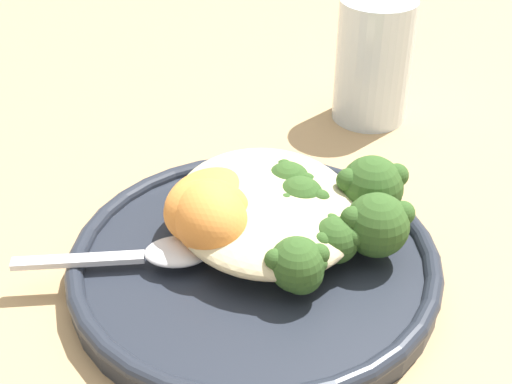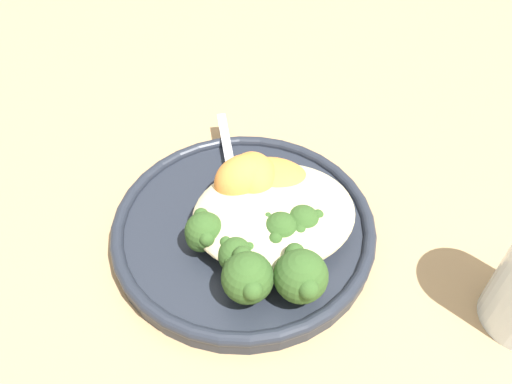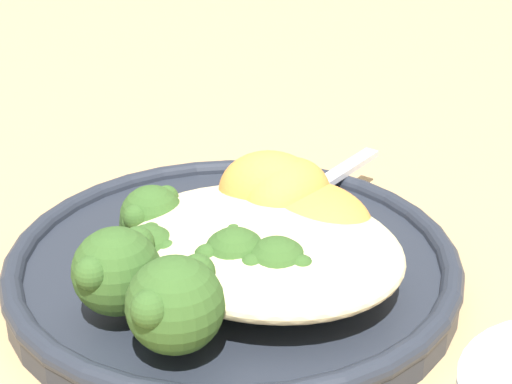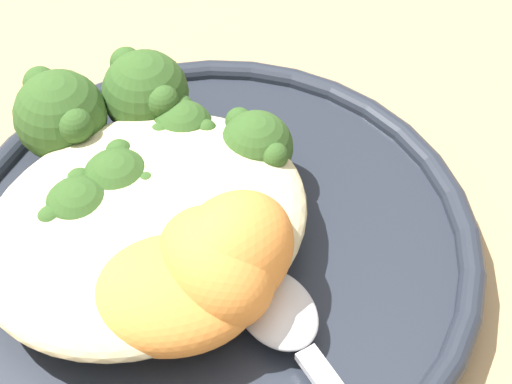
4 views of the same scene
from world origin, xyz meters
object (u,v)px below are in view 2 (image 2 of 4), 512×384
object	(u,v)px
plate	(244,227)
broccoli_stalk_4	(291,263)
quinoa_mound	(273,211)
broccoli_stalk_3	(248,266)
broccoli_stalk_5	(272,223)
spoon	(232,170)
broccoli_stalk_2	(240,239)
sweet_potato_chunk_2	(273,182)
broccoli_stalk_6	(290,219)
sweet_potato_chunk_0	(250,179)
broccoli_stalk_1	(216,224)
sweet_potato_chunk_1	(244,180)
broccoli_stalk_0	(220,224)

from	to	relation	value
plate	broccoli_stalk_4	size ratio (longest dim) A/B	1.82
quinoa_mound	broccoli_stalk_3	size ratio (longest dim) A/B	1.20
broccoli_stalk_5	plate	bearing A→B (deg)	-156.61
spoon	broccoli_stalk_2	bearing A→B (deg)	177.37
quinoa_mound	sweet_potato_chunk_2	distance (m)	0.03
broccoli_stalk_6	sweet_potato_chunk_0	size ratio (longest dim) A/B	1.35
broccoli_stalk_4	sweet_potato_chunk_2	size ratio (longest dim) A/B	1.82
broccoli_stalk_5	spoon	bearing A→B (deg)	173.18
broccoli_stalk_2	sweet_potato_chunk_2	distance (m)	0.07
broccoli_stalk_5	spoon	world-z (taller)	broccoli_stalk_5
broccoli_stalk_1	broccoli_stalk_3	size ratio (longest dim) A/B	0.75
broccoli_stalk_2	sweet_potato_chunk_1	size ratio (longest dim) A/B	1.72
plate	quinoa_mound	distance (m)	0.04
broccoli_stalk_3	sweet_potato_chunk_0	distance (m)	0.09
broccoli_stalk_2	broccoli_stalk_4	size ratio (longest dim) A/B	0.73
broccoli_stalk_0	broccoli_stalk_3	world-z (taller)	broccoli_stalk_3
broccoli_stalk_3	spoon	xyz separation A→B (m)	(-0.01, -0.12, -0.01)
sweet_potato_chunk_2	spoon	bearing A→B (deg)	-50.10
broccoli_stalk_0	broccoli_stalk_5	xyz separation A→B (m)	(-0.04, 0.01, 0.00)
broccoli_stalk_5	broccoli_stalk_6	distance (m)	0.02
broccoli_stalk_4	sweet_potato_chunk_2	world-z (taller)	broccoli_stalk_4
plate	sweet_potato_chunk_1	size ratio (longest dim) A/B	4.25
quinoa_mound	broccoli_stalk_4	world-z (taller)	broccoli_stalk_4
broccoli_stalk_6	spoon	distance (m)	0.09
broccoli_stalk_4	broccoli_stalk_5	xyz separation A→B (m)	(0.00, -0.05, -0.00)
quinoa_mound	broccoli_stalk_5	distance (m)	0.01
plate	spoon	xyz separation A→B (m)	(-0.00, -0.06, 0.01)
broccoli_stalk_2	broccoli_stalk_4	distance (m)	0.05
broccoli_stalk_3	spoon	world-z (taller)	broccoli_stalk_3
sweet_potato_chunk_0	sweet_potato_chunk_1	distance (m)	0.01
broccoli_stalk_4	spoon	distance (m)	0.13
broccoli_stalk_1	broccoli_stalk_4	xyz separation A→B (m)	(-0.05, 0.06, 0.00)
sweet_potato_chunk_0	sweet_potato_chunk_2	size ratio (longest dim) A/B	0.76
plate	broccoli_stalk_1	world-z (taller)	broccoli_stalk_1
broccoli_stalk_0	broccoli_stalk_3	bearing A→B (deg)	69.65
plate	broccoli_stalk_1	distance (m)	0.04
broccoli_stalk_0	sweet_potato_chunk_0	bearing A→B (deg)	-167.18
plate	broccoli_stalk_2	bearing A→B (deg)	72.18
plate	quinoa_mound	world-z (taller)	quinoa_mound
plate	broccoli_stalk_4	bearing A→B (deg)	108.22
broccoli_stalk_6	spoon	size ratio (longest dim) A/B	0.59
plate	broccoli_stalk_3	xyz separation A→B (m)	(0.01, 0.06, 0.03)
broccoli_stalk_1	broccoli_stalk_3	distance (m)	0.05
broccoli_stalk_3	broccoli_stalk_4	distance (m)	0.03
plate	broccoli_stalk_2	world-z (taller)	broccoli_stalk_2
broccoli_stalk_0	broccoli_stalk_4	distance (m)	0.08
broccoli_stalk_3	broccoli_stalk_4	world-z (taller)	broccoli_stalk_4
broccoli_stalk_6	sweet_potato_chunk_0	bearing A→B (deg)	165.07
sweet_potato_chunk_1	sweet_potato_chunk_2	xyz separation A→B (m)	(-0.03, 0.00, -0.01)
plate	broccoli_stalk_4	world-z (taller)	broccoli_stalk_4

